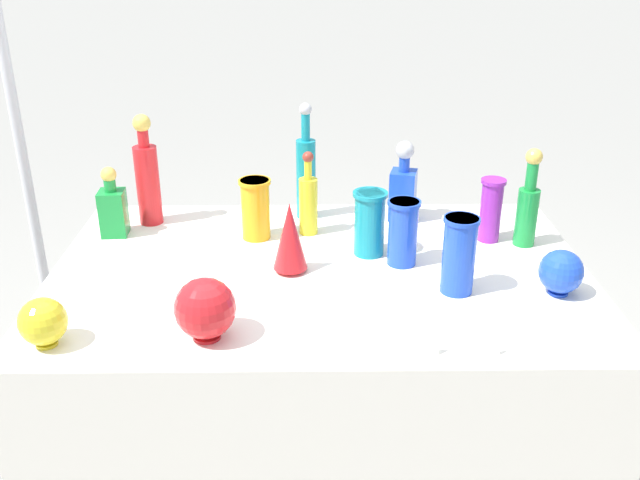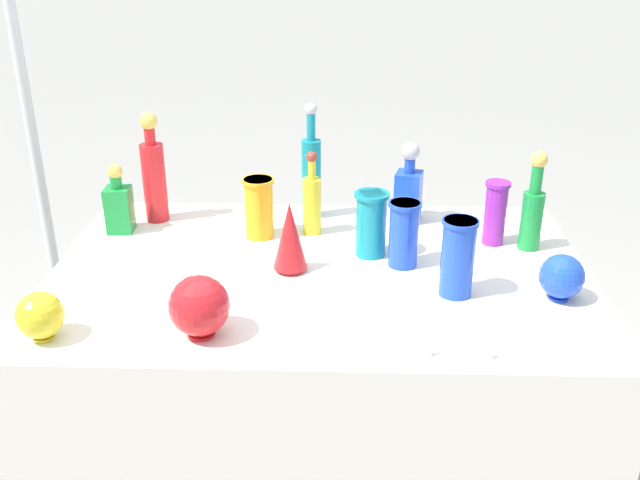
% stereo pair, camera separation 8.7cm
% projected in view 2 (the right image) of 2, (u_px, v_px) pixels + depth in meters
% --- Properties ---
extents(ground_plane, '(40.00, 40.00, 0.00)m').
position_uv_depth(ground_plane, '(320.00, 459.00, 2.55)').
color(ground_plane, gray).
extents(display_table, '(1.68, 1.10, 0.76)m').
position_uv_depth(display_table, '(320.00, 292.00, 2.22)').
color(display_table, white).
rests_on(display_table, ground).
extents(tall_bottle_0, '(0.08, 0.08, 0.40)m').
position_uv_depth(tall_bottle_0, '(154.00, 175.00, 2.53)').
color(tall_bottle_0, red).
rests_on(tall_bottle_0, display_table).
extents(tall_bottle_1, '(0.07, 0.07, 0.42)m').
position_uv_depth(tall_bottle_1, '(311.00, 172.00, 2.56)').
color(tall_bottle_1, teal).
rests_on(tall_bottle_1, display_table).
extents(tall_bottle_2, '(0.07, 0.07, 0.33)m').
position_uv_depth(tall_bottle_2, '(533.00, 209.00, 2.32)').
color(tall_bottle_2, '#198C38').
rests_on(tall_bottle_2, display_table).
extents(tall_bottle_3, '(0.06, 0.06, 0.30)m').
position_uv_depth(tall_bottle_3, '(312.00, 202.00, 2.44)').
color(tall_bottle_3, yellow).
rests_on(tall_bottle_3, display_table).
extents(square_decanter_0, '(0.09, 0.09, 0.25)m').
position_uv_depth(square_decanter_0, '(119.00, 204.00, 2.46)').
color(square_decanter_0, '#198C38').
rests_on(square_decanter_0, display_table).
extents(square_decanter_1, '(0.11, 0.11, 0.29)m').
position_uv_depth(square_decanter_1, '(409.00, 188.00, 2.55)').
color(square_decanter_1, blue).
rests_on(square_decanter_1, display_table).
extents(slender_vase_0, '(0.10, 0.10, 0.23)m').
position_uv_depth(slender_vase_0, '(458.00, 256.00, 2.03)').
color(slender_vase_0, blue).
rests_on(slender_vase_0, display_table).
extents(slender_vase_1, '(0.10, 0.10, 0.21)m').
position_uv_depth(slender_vase_1, '(404.00, 232.00, 2.21)').
color(slender_vase_1, blue).
rests_on(slender_vase_1, display_table).
extents(slender_vase_2, '(0.08, 0.08, 0.22)m').
position_uv_depth(slender_vase_2, '(495.00, 211.00, 2.37)').
color(slender_vase_2, purple).
rests_on(slender_vase_2, display_table).
extents(slender_vase_3, '(0.11, 0.11, 0.21)m').
position_uv_depth(slender_vase_3, '(259.00, 206.00, 2.42)').
color(slender_vase_3, orange).
rests_on(slender_vase_3, display_table).
extents(slender_vase_4, '(0.11, 0.11, 0.21)m').
position_uv_depth(slender_vase_4, '(371.00, 222.00, 2.28)').
color(slender_vase_4, teal).
rests_on(slender_vase_4, display_table).
extents(fluted_vase_0, '(0.11, 0.11, 0.23)m').
position_uv_depth(fluted_vase_0, '(290.00, 236.00, 2.18)').
color(fluted_vase_0, red).
rests_on(fluted_vase_0, display_table).
extents(round_bowl_0, '(0.12, 0.12, 0.13)m').
position_uv_depth(round_bowl_0, '(40.00, 315.00, 1.84)').
color(round_bowl_0, yellow).
rests_on(round_bowl_0, display_table).
extents(round_bowl_1, '(0.16, 0.16, 0.17)m').
position_uv_depth(round_bowl_1, '(199.00, 306.00, 1.84)').
color(round_bowl_1, red).
rests_on(round_bowl_1, display_table).
extents(round_bowl_2, '(0.13, 0.13, 0.14)m').
position_uv_depth(round_bowl_2, '(562.00, 277.00, 2.03)').
color(round_bowl_2, blue).
rests_on(round_bowl_2, display_table).
extents(price_tag_left, '(0.05, 0.02, 0.05)m').
position_uv_depth(price_tag_left, '(421.00, 348.00, 1.78)').
color(price_tag_left, white).
rests_on(price_tag_left, display_table).
extents(price_tag_center, '(0.05, 0.02, 0.04)m').
position_uv_depth(price_tag_center, '(483.00, 352.00, 1.77)').
color(price_tag_center, white).
rests_on(price_tag_center, display_table).
extents(canopy_pole, '(0.18, 0.18, 2.49)m').
position_uv_depth(canopy_pole, '(32.00, 132.00, 2.84)').
color(canopy_pole, silver).
rests_on(canopy_pole, ground).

